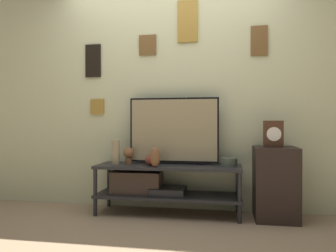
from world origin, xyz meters
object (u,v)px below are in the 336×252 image
vase_round_glass (151,160)px  vase_tall_ceramic (116,152)px  television (174,130)px  mantel_clock (273,134)px  vase_wide_bowl (229,162)px  decorative_bust (129,154)px  vase_urn_stoneware (155,157)px

vase_round_glass → vase_tall_ceramic: vase_tall_ceramic is taller
television → vase_round_glass: 0.41m
television → mantel_clock: (1.00, -0.13, -0.03)m
television → mantel_clock: 1.01m
vase_round_glass → vase_tall_ceramic: bearing=178.7°
vase_wide_bowl → mantel_clock: 0.52m
vase_round_glass → vase_tall_ceramic: (-0.38, 0.01, 0.07)m
television → vase_wide_bowl: 0.67m
decorative_bust → mantel_clock: size_ratio=0.69×
vase_wide_bowl → mantel_clock: bearing=-10.9°
vase_round_glass → vase_tall_ceramic: 0.39m
vase_round_glass → decorative_bust: bearing=168.7°
mantel_clock → decorative_bust: bearing=179.0°
vase_wide_bowl → vase_tall_ceramic: size_ratio=0.63×
decorative_bust → mantel_clock: mantel_clock is taller
television → decorative_bust: size_ratio=5.34×
vase_round_glass → mantel_clock: 1.25m
vase_urn_stoneware → vase_wide_bowl: bearing=16.6°
vase_urn_stoneware → mantel_clock: mantel_clock is taller
vase_wide_bowl → vase_tall_ceramic: vase_tall_ceramic is taller
vase_round_glass → decorative_bust: 0.26m
vase_urn_stoneware → vase_round_glass: bearing=122.7°
vase_wide_bowl → vase_urn_stoneware: (-0.73, -0.22, 0.06)m
vase_tall_ceramic → television: bearing=13.4°
vase_tall_ceramic → mantel_clock: size_ratio=1.00×
vase_urn_stoneware → decorative_bust: size_ratio=1.11×
decorative_bust → vase_round_glass: bearing=-11.3°
vase_tall_ceramic → decorative_bust: (0.13, 0.04, -0.02)m
television → decorative_bust: 0.54m
vase_round_glass → vase_tall_ceramic: size_ratio=0.43×
vase_tall_ceramic → mantel_clock: mantel_clock is taller
decorative_bust → mantel_clock: bearing=-1.0°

